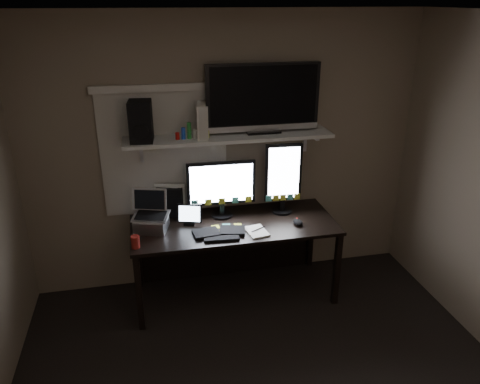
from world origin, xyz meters
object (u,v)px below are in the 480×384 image
object	(u,v)px
tv	(263,98)
speaker	(141,121)
tablet	(189,214)
laptop	(151,213)
game_console	(202,121)
desk	(231,235)
mouse	(298,222)
monitor_portrait	(283,178)
monitor_landscape	(221,189)
cup	(135,242)
keyboard	(219,232)

from	to	relation	value
tv	speaker	xyz separation A→B (m)	(-1.04, -0.06, -0.13)
tablet	laptop	bearing A→B (deg)	-154.74
game_console	desk	bearing A→B (deg)	-7.18
tablet	desk	bearing A→B (deg)	24.88
tablet	mouse	bearing A→B (deg)	4.55
monitor_portrait	tv	world-z (taller)	tv
desk	tablet	distance (m)	0.47
monitor_landscape	tablet	distance (m)	0.37
tv	speaker	size ratio (longest dim) A/B	2.97
monitor_landscape	cup	world-z (taller)	monitor_landscape
laptop	tv	world-z (taller)	tv
keyboard	monitor_portrait	bearing A→B (deg)	29.04
mouse	tablet	xyz separation A→B (m)	(-0.93, 0.20, 0.07)
keyboard	game_console	xyz separation A→B (m)	(-0.07, 0.35, 0.88)
tablet	laptop	world-z (taller)	laptop
keyboard	game_console	world-z (taller)	game_console
tablet	tv	world-z (taller)	tv
monitor_portrait	game_console	xyz separation A→B (m)	(-0.72, 0.04, 0.56)
keyboard	speaker	xyz separation A→B (m)	(-0.57, 0.33, 0.90)
desk	keyboard	distance (m)	0.38
desk	tv	world-z (taller)	tv
mouse	game_console	size ratio (longest dim) A/B	0.41
monitor_landscape	tv	xyz separation A→B (m)	(0.39, 0.06, 0.78)
game_console	tablet	bearing A→B (deg)	-133.72
desk	monitor_landscape	distance (m)	0.45
laptop	mouse	bearing A→B (deg)	10.43
tv	game_console	bearing A→B (deg)	-174.35
game_console	speaker	bearing A→B (deg)	-170.73
tablet	cup	world-z (taller)	tablet
monitor_portrait	tv	xyz separation A→B (m)	(-0.18, 0.09, 0.71)
cup	game_console	bearing A→B (deg)	35.62
desk	tv	size ratio (longest dim) A/B	1.82
desk	monitor_landscape	world-z (taller)	monitor_landscape
cup	speaker	distance (m)	0.97
monitor_portrait	cup	bearing A→B (deg)	-160.72
monitor_landscape	keyboard	distance (m)	0.43
keyboard	tablet	xyz separation A→B (m)	(-0.23, 0.23, 0.08)
desk	tv	bearing A→B (deg)	20.48
monitor_portrait	mouse	size ratio (longest dim) A/B	5.68
tv	cup	bearing A→B (deg)	-156.67
keyboard	tablet	bearing A→B (deg)	138.47
game_console	tv	bearing A→B (deg)	13.37
desk	mouse	distance (m)	0.63
monitor_landscape	laptop	xyz separation A→B (m)	(-0.64, -0.16, -0.10)
monitor_portrait	keyboard	xyz separation A→B (m)	(-0.64, -0.31, -0.32)
desk	tablet	world-z (taller)	tablet
mouse	tablet	size ratio (longest dim) A/B	0.54
desk	laptop	bearing A→B (deg)	-171.67
tv	game_console	xyz separation A→B (m)	(-0.54, -0.05, -0.15)
keyboard	tv	distance (m)	1.20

